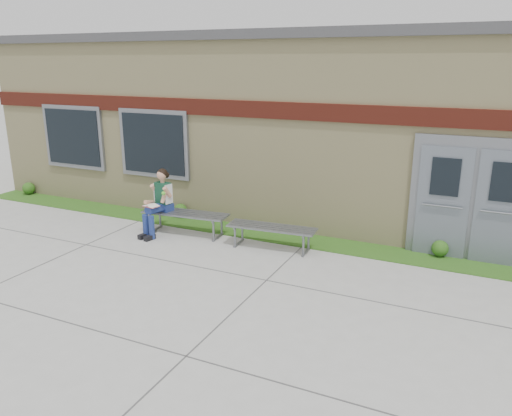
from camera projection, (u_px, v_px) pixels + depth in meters
The scene contains 9 objects.
ground at pixel (200, 281), 8.43m from camera, with size 80.00×80.00×0.00m, color #9E9E99.
grass_strip at pixel (264, 234), 10.68m from camera, with size 16.00×0.80×0.02m, color #214813.
school_building at pixel (317, 119), 13.03m from camera, with size 16.20×6.22×4.20m.
bench_left at pixel (185, 217), 10.61m from camera, with size 1.90×0.69×0.48m.
bench_right at pixel (272, 232), 9.80m from camera, with size 1.79×0.63×0.46m.
girl at pixel (159, 201), 10.53m from camera, with size 0.50×0.87×1.41m.
shrub_west at pixel (29, 188), 13.80m from camera, with size 0.33×0.33×0.33m, color #214813.
shrub_mid at pixel (180, 210), 11.77m from camera, with size 0.32×0.32×0.32m, color #214813.
shrub_east at pixel (440, 248), 9.41m from camera, with size 0.31×0.31×0.31m, color #214813.
Camera 1 is at (4.13, -6.60, 3.58)m, focal length 35.00 mm.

